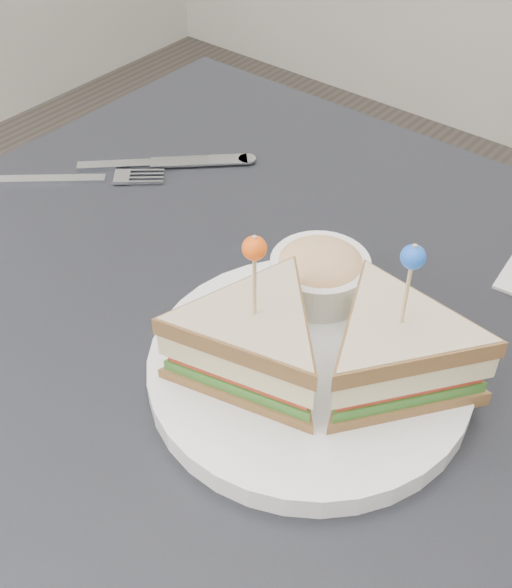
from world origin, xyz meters
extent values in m
cube|color=black|center=(0.00, 0.00, 0.73)|extent=(0.80, 0.80, 0.03)
cylinder|color=black|center=(-0.35, 0.35, 0.36)|extent=(0.04, 0.04, 0.72)
cylinder|color=white|center=(0.07, 0.00, 0.76)|extent=(0.32, 0.32, 0.02)
cylinder|color=white|center=(0.07, 0.00, 0.77)|extent=(0.32, 0.32, 0.00)
cylinder|color=#DFB480|center=(0.04, -0.03, 0.86)|extent=(0.00, 0.00, 0.08)
sphere|color=#FF5510|center=(0.04, -0.03, 0.89)|extent=(0.02, 0.02, 0.02)
cylinder|color=#DFB480|center=(0.13, 0.02, 0.86)|extent=(0.00, 0.00, 0.08)
sphere|color=blue|center=(0.13, 0.02, 0.89)|extent=(0.02, 0.02, 0.02)
cylinder|color=white|center=(0.03, 0.07, 0.78)|extent=(0.11, 0.11, 0.04)
ellipsoid|color=#E0B772|center=(0.03, 0.07, 0.80)|extent=(0.09, 0.09, 0.03)
cube|color=silver|center=(-0.32, 0.06, 0.75)|extent=(0.10, 0.09, 0.00)
cube|color=silver|center=(-0.26, 0.11, 0.75)|extent=(0.03, 0.03, 0.00)
cube|color=silver|center=(-0.28, 0.12, 0.75)|extent=(0.08, 0.07, 0.01)
cube|color=silver|center=(-0.21, 0.18, 0.75)|extent=(0.09, 0.09, 0.00)
cylinder|color=silver|center=(-0.17, 0.22, 0.75)|extent=(0.03, 0.03, 0.00)
camera|label=1|loc=(0.29, -0.33, 1.19)|focal=45.00mm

